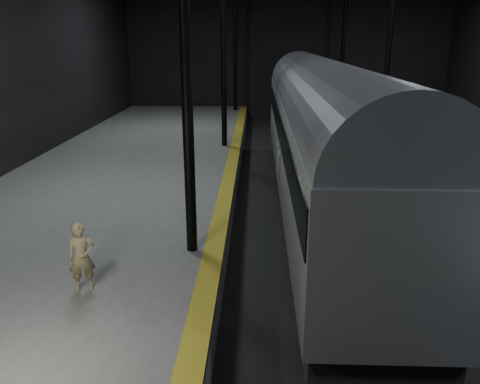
{
  "coord_description": "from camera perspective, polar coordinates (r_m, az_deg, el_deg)",
  "views": [
    {
      "loc": [
        -2.21,
        -14.66,
        6.05
      ],
      "look_at": [
        -2.66,
        -2.38,
        2.0
      ],
      "focal_mm": 35.0,
      "sensor_mm": 36.0,
      "label": 1
    }
  ],
  "objects": [
    {
      "name": "ground",
      "position": [
        16.01,
        9.88,
        -4.24
      ],
      "size": [
        44.0,
        44.0,
        0.0
      ],
      "primitive_type": "plane",
      "color": "black",
      "rests_on": "ground"
    },
    {
      "name": "woman",
      "position": [
        10.28,
        -18.73,
        -7.54
      ],
      "size": [
        0.63,
        0.52,
        1.5
      ],
      "primitive_type": "imported",
      "rotation": [
        0.0,
        0.0,
        0.34
      ],
      "color": "#908258",
      "rests_on": "platform_left"
    },
    {
      "name": "track",
      "position": [
        15.99,
        9.9,
        -4.01
      ],
      "size": [
        2.4,
        43.0,
        0.24
      ],
      "color": "#3F3328",
      "rests_on": "ground"
    },
    {
      "name": "train",
      "position": [
        16.66,
        9.74,
        7.24
      ],
      "size": [
        2.96,
        19.73,
        5.27
      ],
      "color": "#A0A3A8",
      "rests_on": "ground"
    },
    {
      "name": "tactile_strip",
      "position": [
        15.54,
        -1.87,
        -0.71
      ],
      "size": [
        0.5,
        43.8,
        0.01
      ],
      "primitive_type": "cube",
      "color": "olive",
      "rests_on": "platform_left"
    },
    {
      "name": "platform_left",
      "position": [
        16.54,
        -16.71,
        -2.16
      ],
      "size": [
        9.0,
        43.8,
        1.0
      ],
      "primitive_type": "cube",
      "color": "#525250",
      "rests_on": "ground"
    }
  ]
}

